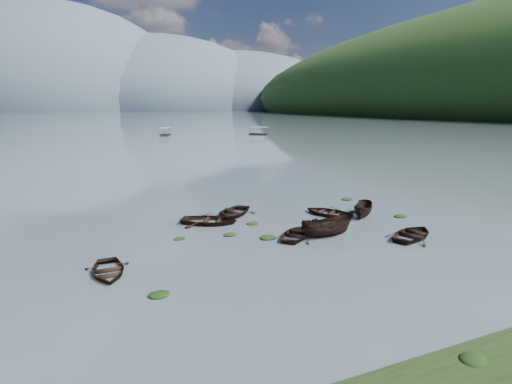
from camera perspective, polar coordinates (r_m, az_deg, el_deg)
name	(u,v)px	position (r m, az deg, el deg)	size (l,w,h in m)	color
ground_plane	(326,256)	(27.47, 9.94, -9.01)	(2400.00, 2400.00, 0.00)	#505E64
haze_mtn_b	(59,110)	(922.57, -26.28, 10.41)	(520.00, 520.00, 340.00)	#475666
haze_mtn_c	(159,110)	(934.24, -13.74, 11.31)	(520.00, 520.00, 260.00)	#475666
haze_mtn_d	(234,110)	(980.15, -3.10, 11.67)	(520.00, 520.00, 220.00)	#475666
rowboat_0	(108,274)	(25.97, -20.35, -10.90)	(2.79, 3.91, 0.81)	black
rowboat_1	(297,237)	(31.00, 5.82, -6.39)	(2.91, 4.08, 0.85)	black
rowboat_2	(327,236)	(31.54, 10.11, -6.19)	(1.74, 4.62, 1.78)	black
rowboat_3	(328,215)	(37.46, 10.21, -3.23)	(3.17, 4.44, 0.92)	black
rowboat_4	(413,237)	(32.96, 21.49, -6.06)	(3.24, 4.54, 0.94)	black
rowboat_5	(363,216)	(37.71, 15.05, -3.36)	(1.49, 3.96, 1.53)	black
rowboat_6	(209,224)	(34.38, -6.68, -4.52)	(3.45, 4.83, 1.00)	black
rowboat_7	(232,216)	(36.67, -3.43, -3.39)	(3.39, 4.74, 0.98)	black
weed_clump_0	(159,296)	(22.48, -13.67, -14.19)	(1.16, 0.95, 0.25)	black
weed_clump_1	(230,235)	(31.25, -3.71, -6.19)	(1.09, 0.87, 0.24)	black
weed_clump_2	(268,238)	(30.48, 1.70, -6.66)	(1.32, 1.06, 0.29)	black
weed_clump_3	(353,212)	(39.00, 13.75, -2.77)	(0.77, 0.65, 0.17)	black
weed_clump_4	(400,217)	(38.54, 19.90, -3.34)	(1.22, 0.97, 0.25)	black
weed_clump_5	(180,239)	(30.85, -10.86, -6.64)	(0.92, 0.74, 0.19)	black
weed_clump_6	(252,224)	(34.02, -0.51, -4.62)	(1.06, 0.89, 0.22)	black
weed_clump_7	(347,200)	(43.78, 12.87, -1.09)	(1.24, 0.99, 0.27)	black
pontoon_centre	(165,135)	(139.71, -12.83, 7.91)	(2.66, 6.37, 2.44)	black
pontoon_right	(259,135)	(139.67, 0.42, 8.21)	(2.74, 6.58, 2.52)	black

